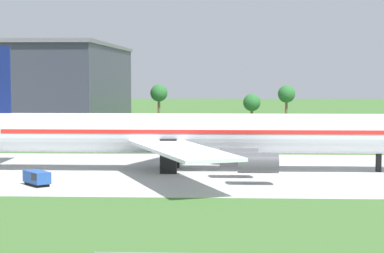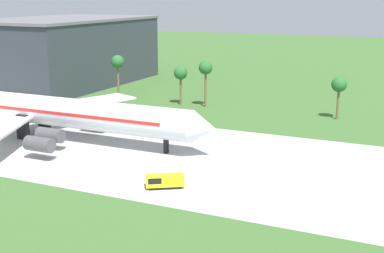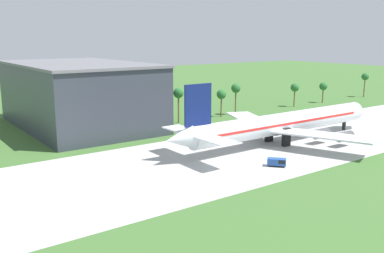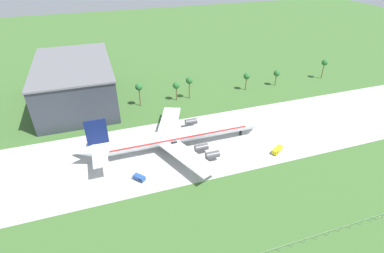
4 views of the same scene
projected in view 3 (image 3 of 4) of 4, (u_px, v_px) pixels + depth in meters
The scene contains 6 objects.
ground_plane at pixel (360, 127), 141.97m from camera, with size 600.00×600.00×0.00m, color #3D662D.
taxiway_strip at pixel (360, 127), 141.97m from camera, with size 320.00×44.00×0.02m.
jet_airliner at pixel (283, 123), 120.23m from camera, with size 77.96×52.99×18.62m.
fuel_truck at pixel (277, 162), 98.84m from camera, with size 4.30×4.53×1.90m.
terminal_building at pixel (79, 95), 142.62m from camera, with size 36.72×61.20×21.19m.
palm_tree_row at pixel (278, 88), 176.47m from camera, with size 115.90×3.60×12.29m.
Camera 3 is at (-126.93, -79.50, 29.36)m, focal length 40.00 mm.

